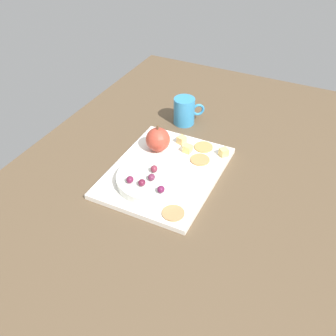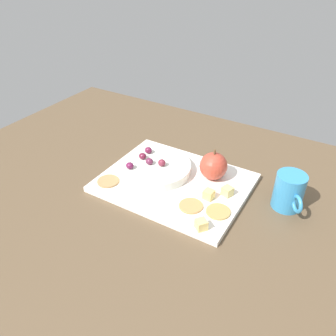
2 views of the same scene
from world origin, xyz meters
The scene contains 17 objects.
table centered at (0.00, 0.00, 1.58)cm, with size 130.84×87.23×3.15cm, color brown.
platter centered at (-2.93, 3.17, 3.84)cm, with size 34.45×26.77×1.37cm, color white.
serving_dish centered at (-8.87, 4.06, 5.65)cm, with size 17.57×17.57×2.24cm, color silver.
apple_whole centered at (4.42, 9.04, 7.89)cm, with size 6.73×6.73×6.73cm, color #B8402F.
apple_stem centered at (4.42, 9.04, 11.86)cm, with size 0.50×0.50×1.20cm, color brown.
cheese_cube_0 centered at (7.01, 1.18, 5.60)cm, with size 2.15×2.15×2.15cm, color #F0D272.
cheese_cube_1 centered at (9.82, -8.36, 5.60)cm, with size 2.15×2.15×2.15cm, color #ECCF74.
cheese_cube_2 centered at (10.16, 4.44, 5.60)cm, with size 2.15×2.15×2.15cm, color #E5CE76.
cracker_0 centered at (-16.41, -5.56, 4.73)cm, with size 5.25×5.25×0.40cm, color #AA8151.
cracker_1 centered at (4.94, -3.40, 4.73)cm, with size 5.25×5.25×0.40cm, color tan.
cracker_2 centered at (10.84, -2.05, 4.73)cm, with size 5.25×5.25×0.40cm, color tan.
grape_0 centered at (-13.06, 4.40, 7.58)cm, with size 1.94×1.75×1.63cm, color maroon.
grape_1 centered at (-13.36, 7.53, 7.60)cm, with size 1.94×1.75×1.68cm, color maroon.
grape_2 centered at (-13.22, -0.82, 7.60)cm, with size 1.94×1.75×1.67cm, color #641A41.
grape_3 centered at (-7.18, 4.17, 7.66)cm, with size 1.94×1.75×1.79cm, color maroon.
grape_4 centered at (-10.25, 3.29, 7.58)cm, with size 1.94×1.75×1.62cm, color #642541.
cup centered at (22.50, 9.08, 7.38)cm, with size 7.39×8.68×8.45cm.
Camera 1 is at (-73.75, -32.27, 68.59)cm, focal length 41.66 mm.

